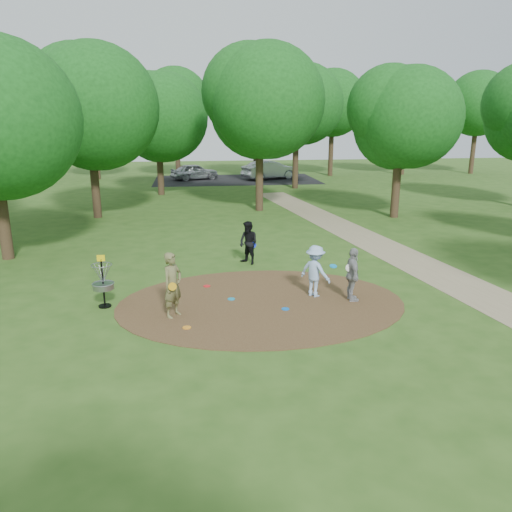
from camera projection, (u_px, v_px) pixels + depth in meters
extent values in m
plane|color=#2D5119|center=(261.00, 303.00, 14.61)|extent=(100.00, 100.00, 0.00)
cylinder|color=#47301C|center=(261.00, 303.00, 14.60)|extent=(8.40, 8.40, 0.02)
cube|color=#8C7A5B|center=(438.00, 274.00, 17.33)|extent=(7.55, 39.89, 0.01)
cube|color=black|center=(236.00, 180.00, 43.51)|extent=(14.00, 8.00, 0.01)
imported|color=brown|center=(173.00, 285.00, 13.39)|extent=(0.75, 0.78, 1.80)
cylinder|color=gold|center=(172.00, 287.00, 13.12)|extent=(0.22, 0.06, 0.22)
imported|color=#99BAE5|center=(315.00, 271.00, 14.96)|extent=(1.12, 1.16, 1.59)
cylinder|color=#0B84C8|center=(333.00, 266.00, 15.01)|extent=(0.24, 0.23, 0.08)
imported|color=black|center=(248.00, 243.00, 18.32)|extent=(0.96, 0.98, 1.60)
cylinder|color=#0C1ED2|center=(253.00, 245.00, 18.37)|extent=(0.22, 0.06, 0.22)
imported|color=gray|center=(353.00, 275.00, 14.58)|extent=(0.43, 0.96, 1.61)
cylinder|color=white|center=(349.00, 268.00, 14.48)|extent=(0.23, 0.13, 0.22)
cylinder|color=#178CB8|center=(231.00, 299.00, 14.85)|extent=(0.22, 0.22, 0.02)
cylinder|color=blue|center=(285.00, 309.00, 14.08)|extent=(0.22, 0.22, 0.02)
cylinder|color=red|center=(207.00, 286.00, 15.99)|extent=(0.22, 0.22, 0.02)
imported|color=#ADAFB5|center=(195.00, 172.00, 43.34)|extent=(4.41, 2.99, 1.40)
imported|color=#969A9D|center=(270.00, 170.00, 43.64)|extent=(5.21, 3.43, 1.62)
cylinder|color=orange|center=(187.00, 328.00, 12.83)|extent=(0.22, 0.22, 0.02)
cylinder|color=black|center=(103.00, 284.00, 14.15)|extent=(0.05, 0.05, 1.35)
cylinder|color=black|center=(105.00, 306.00, 14.33)|extent=(0.36, 0.36, 0.04)
cylinder|color=gray|center=(103.00, 286.00, 14.17)|extent=(0.60, 0.60, 0.16)
torus|color=gray|center=(103.00, 283.00, 14.14)|extent=(0.63, 0.63, 0.03)
torus|color=gray|center=(101.00, 265.00, 14.00)|extent=(0.58, 0.58, 0.02)
cube|color=yellow|center=(101.00, 258.00, 13.94)|extent=(0.22, 0.02, 0.18)
cylinder|color=#332316|center=(3.00, 215.00, 18.76)|extent=(0.44, 0.44, 3.42)
cylinder|color=#332316|center=(95.00, 182.00, 26.60)|extent=(0.44, 0.44, 3.80)
sphere|color=#134814|center=(89.00, 111.00, 25.61)|extent=(6.42, 6.42, 6.42)
cylinder|color=#332316|center=(259.00, 174.00, 28.62)|extent=(0.44, 0.44, 4.18)
sphere|color=#134814|center=(259.00, 105.00, 27.60)|extent=(6.30, 6.30, 6.30)
cylinder|color=#332316|center=(396.00, 184.00, 26.71)|extent=(0.44, 0.44, 3.61)
sphere|color=#134814|center=(401.00, 122.00, 25.84)|extent=(5.20, 5.20, 5.20)
cylinder|color=#332316|center=(160.00, 170.00, 34.66)|extent=(0.44, 0.44, 3.42)
sphere|color=#134814|center=(158.00, 120.00, 33.76)|extent=(5.98, 5.98, 5.98)
cylinder|color=#332316|center=(296.00, 159.00, 37.70)|extent=(0.44, 0.44, 4.37)
sphere|color=#134814|center=(297.00, 107.00, 36.68)|extent=(5.89, 5.89, 5.89)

